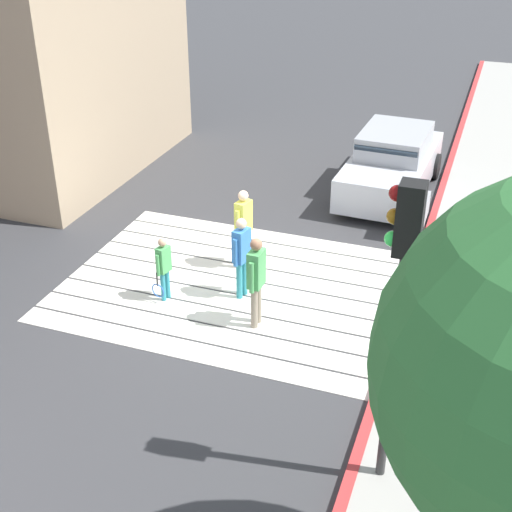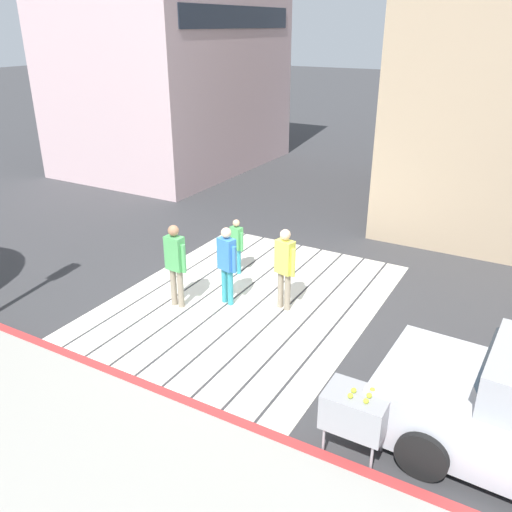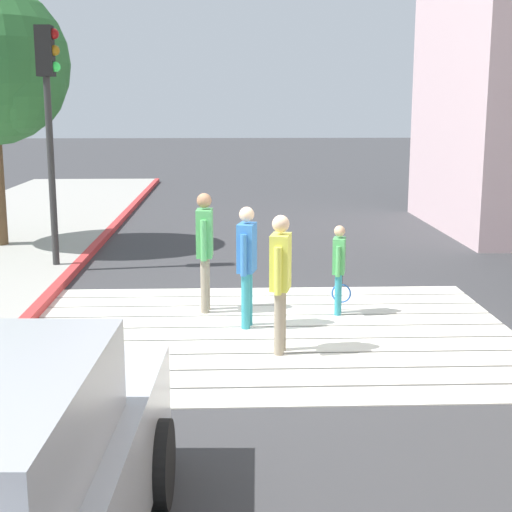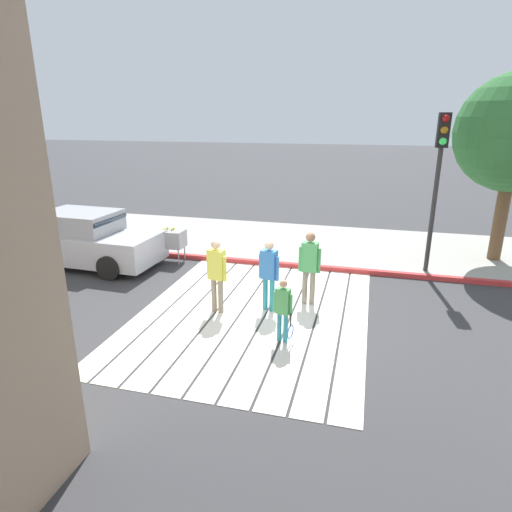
# 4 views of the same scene
# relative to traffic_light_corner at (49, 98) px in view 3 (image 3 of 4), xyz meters

# --- Properties ---
(ground_plane) EXTENTS (120.00, 120.00, 0.00)m
(ground_plane) POSITION_rel_traffic_light_corner_xyz_m (3.58, -3.92, -3.04)
(ground_plane) COLOR #38383A
(crosswalk_stripes) EXTENTS (6.40, 4.90, 0.01)m
(crosswalk_stripes) POSITION_rel_traffic_light_corner_xyz_m (3.58, -3.92, -3.03)
(crosswalk_stripes) COLOR silver
(crosswalk_stripes) RESTS_ON ground
(curb_painted) EXTENTS (0.16, 40.00, 0.13)m
(curb_painted) POSITION_rel_traffic_light_corner_xyz_m (0.33, -3.92, -2.97)
(curb_painted) COLOR #BC3333
(curb_painted) RESTS_ON ground
(traffic_light_corner) EXTENTS (0.39, 0.28, 4.24)m
(traffic_light_corner) POSITION_rel_traffic_light_corner_xyz_m (0.00, 0.00, 0.00)
(traffic_light_corner) COLOR #2D2D2D
(traffic_light_corner) RESTS_ON ground
(pedestrian_adult_lead) EXTENTS (0.28, 0.47, 1.63)m
(pedestrian_adult_lead) POSITION_rel_traffic_light_corner_xyz_m (3.30, -3.64, -2.09)
(pedestrian_adult_lead) COLOR teal
(pedestrian_adult_lead) RESTS_ON ground
(pedestrian_adult_trailing) EXTENTS (0.24, 0.50, 1.71)m
(pedestrian_adult_trailing) POSITION_rel_traffic_light_corner_xyz_m (2.73, -2.83, -2.04)
(pedestrian_adult_trailing) COLOR gray
(pedestrian_adult_trailing) RESTS_ON ground
(pedestrian_adult_side) EXTENTS (0.28, 0.48, 1.67)m
(pedestrian_adult_side) POSITION_rel_traffic_light_corner_xyz_m (3.67, -4.71, -2.07)
(pedestrian_adult_side) COLOR gray
(pedestrian_adult_side) RESTS_ON ground
(pedestrian_child_with_racket) EXTENTS (0.32, 0.40, 1.28)m
(pedestrian_child_with_racket) POSITION_rel_traffic_light_corner_xyz_m (4.61, -3.05, -2.32)
(pedestrian_child_with_racket) COLOR teal
(pedestrian_child_with_racket) RESTS_ON ground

